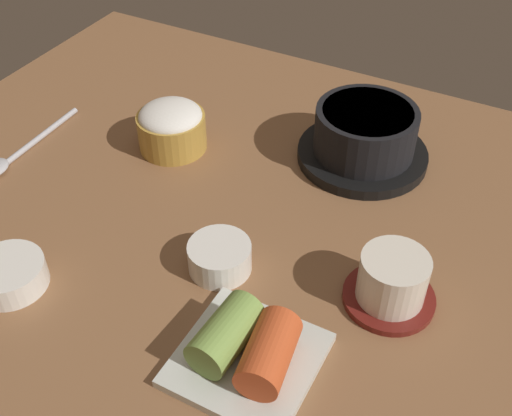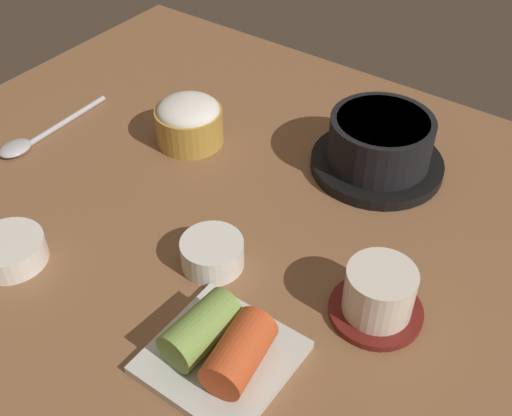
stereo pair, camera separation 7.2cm
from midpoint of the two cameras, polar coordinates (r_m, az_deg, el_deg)
name	(u,v)px [view 1 (the left image)]	position (r cm, az deg, el deg)	size (l,w,h in cm)	color
dining_table	(249,218)	(77.17, -3.30, -1.00)	(100.00, 76.00, 2.00)	brown
stone_pot	(365,137)	(83.06, 7.41, 6.36)	(17.37, 17.37, 7.68)	black
rice_bowl	(171,126)	(86.20, -10.13, 7.26)	(9.28, 9.28, 6.63)	#B78C38
tea_cup_with_saucer	(392,282)	(65.27, 9.19, -6.79)	(9.75, 9.75, 6.16)	maroon
banchan_cup_center	(220,256)	(68.86, -6.35, -4.54)	(7.03, 7.03, 3.35)	white
kimchi_plate	(247,349)	(60.35, -4.33, -12.91)	(12.97, 12.97, 5.29)	silver
side_bowl_near	(9,274)	(73.38, -24.27, -5.64)	(7.92, 7.92, 2.93)	white
spoon	(8,158)	(91.37, -23.80, 4.07)	(3.60, 18.75, 1.35)	#B7B7BC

